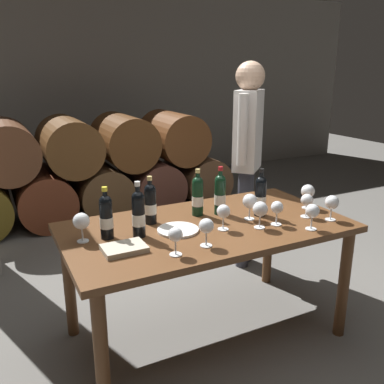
# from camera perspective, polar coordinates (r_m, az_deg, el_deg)

# --- Properties ---
(ground_plane) EXTENTS (14.00, 14.00, 0.00)m
(ground_plane) POSITION_cam_1_polar(r_m,az_deg,el_deg) (2.86, 1.90, -18.80)
(ground_plane) COLOR #66635E
(cellar_back_wall) EXTENTS (10.00, 0.24, 2.80)m
(cellar_back_wall) POSITION_cam_1_polar(r_m,az_deg,el_deg) (6.35, -16.95, 13.66)
(cellar_back_wall) COLOR gray
(cellar_back_wall) RESTS_ON ground_plane
(barrel_stack) EXTENTS (3.12, 0.90, 1.15)m
(barrel_stack) POSITION_cam_1_polar(r_m,az_deg,el_deg) (4.90, -12.72, 3.11)
(barrel_stack) COLOR #544314
(barrel_stack) RESTS_ON ground_plane
(dining_table) EXTENTS (1.70, 0.90, 0.76)m
(dining_table) POSITION_cam_1_polar(r_m,az_deg,el_deg) (2.53, 2.05, -6.40)
(dining_table) COLOR brown
(dining_table) RESTS_ON ground_plane
(wine_bottle_0) EXTENTS (0.07, 0.07, 0.29)m
(wine_bottle_0) POSITION_cam_1_polar(r_m,az_deg,el_deg) (2.31, -11.70, -3.29)
(wine_bottle_0) COLOR black
(wine_bottle_0) RESTS_ON dining_table
(wine_bottle_1) EXTENTS (0.07, 0.07, 0.31)m
(wine_bottle_1) POSITION_cam_1_polar(r_m,az_deg,el_deg) (2.64, 3.87, -0.26)
(wine_bottle_1) COLOR black
(wine_bottle_1) RESTS_ON dining_table
(wine_bottle_2) EXTENTS (0.07, 0.07, 0.30)m
(wine_bottle_2) POSITION_cam_1_polar(r_m,az_deg,el_deg) (2.65, 9.39, -0.47)
(wine_bottle_2) COLOR black
(wine_bottle_2) RESTS_ON dining_table
(wine_bottle_3) EXTENTS (0.07, 0.07, 0.32)m
(wine_bottle_3) POSITION_cam_1_polar(r_m,az_deg,el_deg) (2.30, -7.36, -2.92)
(wine_bottle_3) COLOR black
(wine_bottle_3) RESTS_ON dining_table
(wine_bottle_4) EXTENTS (0.07, 0.07, 0.30)m
(wine_bottle_4) POSITION_cam_1_polar(r_m,az_deg,el_deg) (2.62, 0.79, -0.47)
(wine_bottle_4) COLOR black
(wine_bottle_4) RESTS_ON dining_table
(wine_bottle_5) EXTENTS (0.07, 0.07, 0.29)m
(wine_bottle_5) POSITION_cam_1_polar(r_m,az_deg,el_deg) (2.49, -5.75, -1.54)
(wine_bottle_5) COLOR black
(wine_bottle_5) RESTS_ON dining_table
(wine_glass_0) EXTENTS (0.09, 0.09, 0.16)m
(wine_glass_0) POSITION_cam_1_polar(r_m,az_deg,el_deg) (2.44, 9.35, -2.40)
(wine_glass_0) COLOR white
(wine_glass_0) RESTS_ON dining_table
(wine_glass_1) EXTENTS (0.08, 0.08, 0.16)m
(wine_glass_1) POSITION_cam_1_polar(r_m,az_deg,el_deg) (2.67, 18.67, -1.42)
(wine_glass_1) COLOR white
(wine_glass_1) RESTS_ON dining_table
(wine_glass_2) EXTENTS (0.07, 0.07, 0.15)m
(wine_glass_2) POSITION_cam_1_polar(r_m,az_deg,el_deg) (2.07, -2.30, -6.00)
(wine_glass_2) COLOR white
(wine_glass_2) RESTS_ON dining_table
(wine_glass_3) EXTENTS (0.08, 0.08, 0.15)m
(wine_glass_3) POSITION_cam_1_polar(r_m,az_deg,el_deg) (2.68, 15.50, -1.17)
(wine_glass_3) COLOR white
(wine_glass_3) RESTS_ON dining_table
(wine_glass_4) EXTENTS (0.08, 0.08, 0.15)m
(wine_glass_4) POSITION_cam_1_polar(r_m,az_deg,el_deg) (2.39, 4.34, -2.76)
(wine_glass_4) COLOR white
(wine_glass_4) RESTS_ON dining_table
(wine_glass_5) EXTENTS (0.09, 0.09, 0.16)m
(wine_glass_5) POSITION_cam_1_polar(r_m,az_deg,el_deg) (2.85, 15.62, 0.04)
(wine_glass_5) COLOR white
(wine_glass_5) RESTS_ON dining_table
(wine_glass_6) EXTENTS (0.09, 0.09, 0.16)m
(wine_glass_6) POSITION_cam_1_polar(r_m,az_deg,el_deg) (2.30, -14.95, -3.96)
(wine_glass_6) COLOR white
(wine_glass_6) RESTS_ON dining_table
(wine_glass_7) EXTENTS (0.08, 0.08, 0.15)m
(wine_glass_7) POSITION_cam_1_polar(r_m,az_deg,el_deg) (2.49, 16.21, -2.60)
(wine_glass_7) COLOR white
(wine_glass_7) RESTS_ON dining_table
(wine_glass_8) EXTENTS (0.08, 0.08, 0.15)m
(wine_glass_8) POSITION_cam_1_polar(r_m,az_deg,el_deg) (2.17, 1.98, -4.79)
(wine_glass_8) COLOR white
(wine_glass_8) RESTS_ON dining_table
(wine_glass_9) EXTENTS (0.07, 0.07, 0.15)m
(wine_glass_9) POSITION_cam_1_polar(r_m,az_deg,el_deg) (2.51, 11.60, -2.19)
(wine_glass_9) COLOR white
(wine_glass_9) RESTS_ON dining_table
(wine_glass_10) EXTENTS (0.09, 0.09, 0.16)m
(wine_glass_10) POSITION_cam_1_polar(r_m,az_deg,el_deg) (2.57, 7.96, -1.32)
(wine_glass_10) COLOR white
(wine_glass_10) RESTS_ON dining_table
(tasting_notebook) EXTENTS (0.22, 0.16, 0.03)m
(tasting_notebook) POSITION_cam_1_polar(r_m,az_deg,el_deg) (2.18, -9.30, -7.64)
(tasting_notebook) COLOR #B2A893
(tasting_notebook) RESTS_ON dining_table
(serving_plate) EXTENTS (0.24, 0.24, 0.01)m
(serving_plate) POSITION_cam_1_polar(r_m,az_deg,el_deg) (2.40, -1.94, -5.22)
(serving_plate) COLOR white
(serving_plate) RESTS_ON dining_table
(sommelier_presenting) EXTENTS (0.38, 0.37, 1.72)m
(sommelier_presenting) POSITION_cam_1_polar(r_m,az_deg,el_deg) (3.44, 7.64, 6.20)
(sommelier_presenting) COLOR #383842
(sommelier_presenting) RESTS_ON ground_plane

